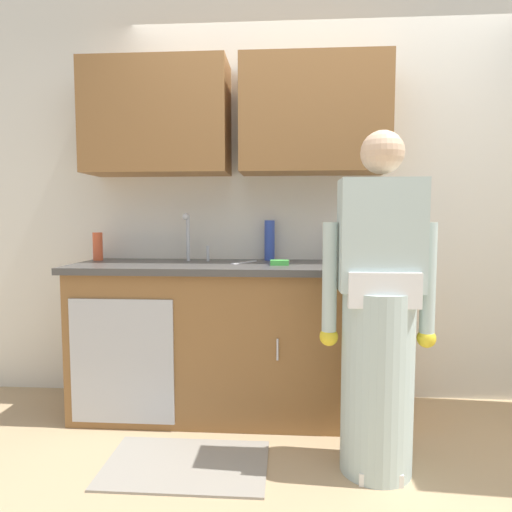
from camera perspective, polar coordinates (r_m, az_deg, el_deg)
The scene contains 13 objects.
ground_plane at distance 2.41m, azimuth 9.46°, elevation -25.69°, with size 9.00×9.00×0.00m, color tan.
kitchen_wall_with_uppers at distance 3.07m, azimuth 5.43°, elevation 9.54°, with size 4.80×0.44×2.70m.
counter_cabinet at distance 2.89m, azimuth -2.98°, elevation -10.67°, with size 1.90×0.62×0.90m.
countertop at distance 2.80m, azimuth -2.95°, elevation -1.36°, with size 1.96×0.66×0.04m, color #474442.
sink at distance 2.85m, azimuth -8.33°, elevation -1.18°, with size 0.50×0.36×0.35m.
person_at_sink at distance 2.25m, azimuth 15.11°, elevation -8.95°, with size 0.55×0.34×1.62m.
floor_mat at distance 2.49m, azimuth -8.77°, elevation -24.45°, with size 0.80×0.50×0.01m, color gray.
bottle_water_tall at distance 3.01m, azimuth 1.71°, elevation 1.98°, with size 0.07×0.07×0.26m, color #334CB2.
bottle_soap at distance 3.18m, azimuth -19.25°, elevation 1.15°, with size 0.06×0.06×0.18m, color #E05933.
bottle_cleaner_spray at distance 3.01m, azimuth 10.65°, elevation 0.99°, with size 0.08×0.08×0.17m, color #66388C.
cup_by_sink at distance 2.96m, azimuth 13.36°, elevation 0.20°, with size 0.08×0.08×0.10m, color #33478C.
knife_on_counter at distance 2.84m, azimuth -1.49°, elevation -0.81°, with size 0.24×0.02×0.01m, color silver.
sponge at distance 2.71m, azimuth 2.98°, elevation -0.83°, with size 0.11×0.07×0.03m, color #4CBF4C.
Camera 1 is at (-0.22, -2.07, 1.22)m, focal length 31.86 mm.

